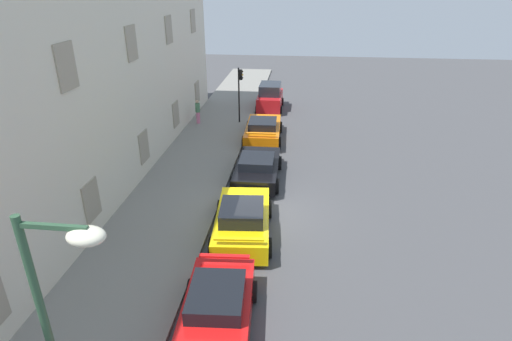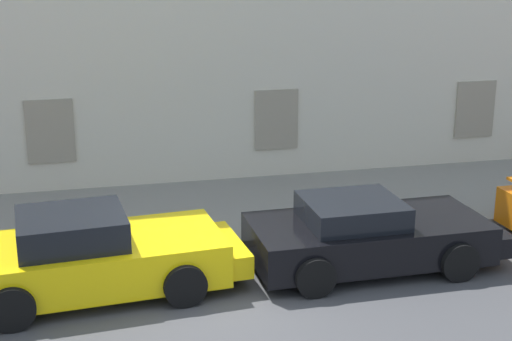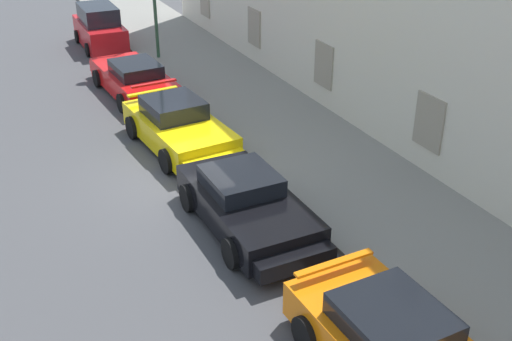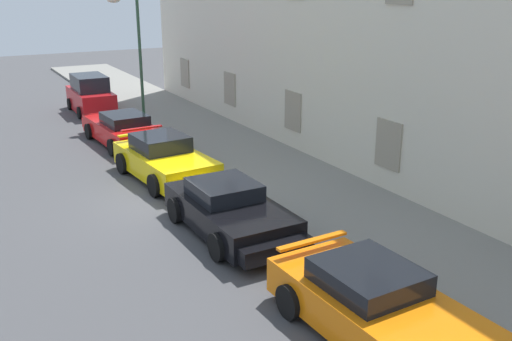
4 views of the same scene
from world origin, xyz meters
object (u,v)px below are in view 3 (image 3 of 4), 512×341
at_px(hatchback_distant, 100,29).
at_px(sportscar_red_lead, 132,78).
at_px(sportscar_white_middle, 250,208).
at_px(sportscar_yellow_flank, 181,130).

bearing_deg(hatchback_distant, sportscar_red_lead, -3.06).
relative_size(sportscar_red_lead, sportscar_white_middle, 1.10).
bearing_deg(sportscar_white_middle, sportscar_yellow_flank, 179.40).
distance_m(sportscar_yellow_flank, hatchback_distant, 11.76).
distance_m(sportscar_red_lead, sportscar_white_middle, 10.31).
distance_m(sportscar_white_middle, hatchback_distant, 16.71).
distance_m(sportscar_red_lead, sportscar_yellow_flank, 5.37).
bearing_deg(sportscar_yellow_flank, sportscar_red_lead, 179.86).
bearing_deg(sportscar_yellow_flank, sportscar_white_middle, -0.60).
relative_size(sportscar_white_middle, hatchback_distant, 1.20).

